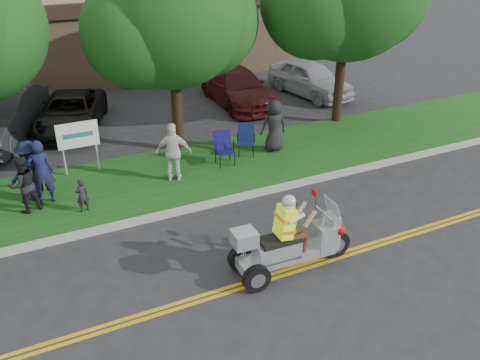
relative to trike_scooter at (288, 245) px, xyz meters
name	(u,v)px	position (x,y,z in m)	size (l,w,h in m)	color
ground	(263,264)	(-0.40, 0.41, -0.68)	(120.00, 120.00, 0.00)	#28282B
centerline_near	(275,278)	(-0.40, -0.17, -0.68)	(60.00, 0.10, 0.01)	gold
centerline_far	(272,274)	(-0.40, -0.01, -0.68)	(60.00, 0.10, 0.01)	gold
curb	(212,203)	(-0.40, 3.46, -0.62)	(60.00, 0.25, 0.12)	#A8A89E
grass_verge	(186,173)	(-0.40, 5.61, -0.63)	(60.00, 4.00, 0.10)	#174712
commercial_building	(129,29)	(1.60, 19.38, 1.33)	(18.00, 8.20, 4.00)	#9E7F5B
tree_mid	(173,18)	(0.15, 7.64, 3.75)	(5.88, 4.80, 7.05)	#332114
business_sign	(78,138)	(-3.30, 7.01, 0.58)	(1.25, 0.06, 1.75)	silver
trike_scooter	(288,245)	(0.00, 0.00, 0.00)	(2.98, 1.01, 1.95)	black
lawn_chair_a	(246,137)	(1.95, 6.06, 0.00)	(0.73, 0.74, 1.03)	black
lawn_chair_b	(224,146)	(0.96, 5.68, 0.03)	(0.61, 0.63, 1.08)	black
spectator_adult_left	(41,172)	(-4.58, 5.51, 0.35)	(0.68, 0.44, 1.86)	#191B45
spectator_adult_mid	(23,185)	(-5.08, 5.21, 0.22)	(0.77, 0.60, 1.59)	black
spectator_adult_right	(174,152)	(-0.86, 5.25, 0.33)	(1.06, 0.44, 1.81)	white
spectator_chair_a	(30,171)	(-4.84, 5.84, 0.30)	(1.13, 0.65, 1.75)	#131A37
spectator_chair_b	(274,126)	(2.91, 5.89, 0.32)	(0.87, 0.57, 1.79)	black
child_left	(82,195)	(-3.72, 4.53, -0.09)	(0.35, 0.23, 0.96)	black
parked_car_left	(1,116)	(-5.31, 11.19, 0.21)	(1.89, 5.42, 1.79)	#272729
parked_car_mid	(71,112)	(-2.90, 11.28, -0.03)	(2.16, 4.68, 1.30)	black
parked_car_right	(237,87)	(4.10, 11.23, 0.05)	(2.06, 5.06, 1.47)	#491114
parked_car_far_right	(310,78)	(7.60, 10.92, 0.09)	(1.81, 4.51, 1.54)	#A5A8AC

